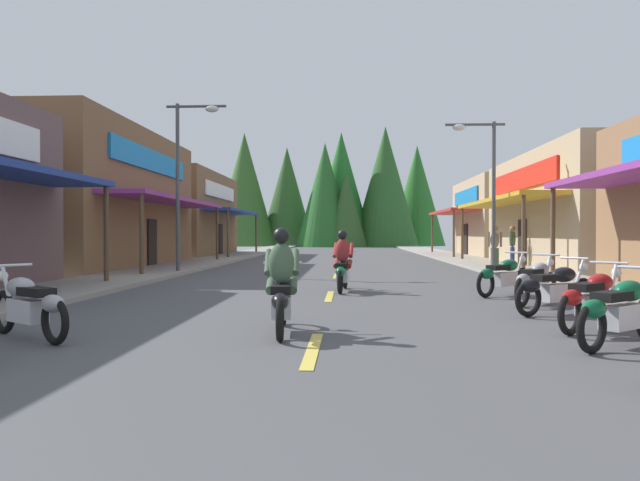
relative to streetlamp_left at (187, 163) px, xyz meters
The scene contains 21 objects.
ground 8.41m from the streetlamp_left, 41.95° to the left, with size 10.80×84.44×0.10m, color #4C4C4F.
sidewalk_left 6.46m from the streetlamp_left, 104.77° to the left, with size 2.71×84.44×0.12m, color gray.
sidewalk_right 13.76m from the streetlamp_left, 21.89° to the left, with size 2.71×84.44×0.12m, color #9E9991.
centerline_dashes 10.44m from the streetlamp_left, 55.43° to the left, with size 0.16×57.92×0.01m.
storefront_left_middle 8.17m from the streetlamp_left, 150.26° to the left, with size 10.64×13.48×5.93m.
storefront_left_far 19.23m from the streetlamp_left, 109.63° to the left, with size 9.47×12.26×5.44m.
storefront_right_middle 18.29m from the streetlamp_left, 16.83° to the left, with size 9.63×13.26×4.99m.
storefront_right_far 25.03m from the streetlamp_left, 47.31° to the left, with size 8.63×10.73×4.97m.
streetlamp_left is the anchor object (origin of this frame).
streetlamp_right 10.94m from the streetlamp_left, ahead, with size 2.19×0.30×5.61m.
motorcycle_parked_right_2 17.20m from the streetlamp_left, 55.84° to the right, with size 1.69×1.47×1.04m.
motorcycle_parked_right_3 16.22m from the streetlamp_left, 52.48° to the right, with size 1.62×1.55×1.04m.
motorcycle_parked_right_4 14.85m from the streetlamp_left, 47.75° to the right, with size 1.84×1.26×1.04m.
motorcycle_parked_right_5 13.82m from the streetlamp_left, 42.56° to the right, with size 1.39×1.75×1.04m.
motorcycle_parked_right_6 12.59m from the streetlamp_left, 37.43° to the right, with size 1.65×1.52×1.04m.
motorcycle_parked_left_2 14.25m from the streetlamp_left, 83.99° to the right, with size 1.79×1.34×1.04m.
rider_cruising_lead 14.36m from the streetlamp_left, 69.34° to the right, with size 0.61×2.14×1.57m.
rider_cruising_trailing 9.29m from the streetlamp_left, 48.27° to the right, with size 0.60×2.14×1.57m.
pedestrian_by_shop 14.04m from the streetlamp_left, 19.56° to the left, with size 0.41×0.50×1.81m.
pedestrian_waiting 12.46m from the streetlamp_left, 13.47° to the left, with size 0.57×0.28×1.78m.
treeline_backdrop 49.32m from the streetlamp_left, 85.31° to the left, with size 27.57×12.42×13.70m.
Camera 1 is at (0.47, 0.26, 1.48)m, focal length 34.37 mm.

